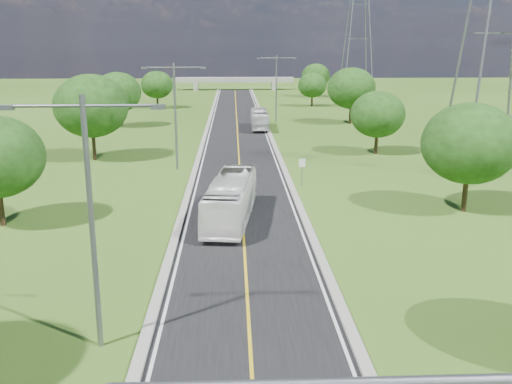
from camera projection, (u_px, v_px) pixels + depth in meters
ground at (238, 143)px, 69.56m from camera, size 260.00×260.00×0.00m
road at (238, 135)px, 75.35m from camera, size 8.00×150.00×0.06m
curb_left at (205, 134)px, 75.16m from camera, size 0.50×150.00×0.22m
curb_right at (270, 134)px, 75.50m from camera, size 0.50×150.00×0.22m
speed_limit_sign at (302, 167)px, 48.08m from camera, size 0.55×0.09×2.40m
overpass at (235, 80)px, 146.26m from camera, size 30.00×3.00×3.20m
streetlight_near_left at (90, 203)px, 21.42m from camera, size 5.90×0.25×10.00m
streetlight_mid_left at (175, 107)px, 53.32m from camera, size 5.90×0.25×10.00m
streetlight_far_right at (276, 83)px, 85.68m from camera, size 5.90×0.25×10.00m
power_tower_near at (502, 15)px, 47.54m from camera, size 9.00×6.40×28.00m
power_tower_far at (358, 32)px, 120.18m from camera, size 9.00×6.40×28.00m
tree_lc at (91, 106)px, 57.89m from camera, size 7.56×7.56×8.79m
tree_ld at (118, 92)px, 81.16m from camera, size 6.72×6.72×7.82m
tree_le at (157, 85)px, 104.61m from camera, size 5.88×5.88×6.84m
tree_rb at (470, 144)px, 39.93m from camera, size 6.72×6.72×7.82m
tree_rc at (378, 114)px, 61.31m from camera, size 5.88×5.88×6.84m
tree_rd at (351, 88)px, 84.35m from camera, size 7.14×7.14×8.30m
tree_re at (312, 85)px, 107.76m from camera, size 5.46×5.46×6.35m
tree_rf at (316, 76)px, 127.07m from camera, size 6.30×6.30×7.33m
bus_outbound at (260, 119)px, 79.99m from camera, size 2.39×9.70×2.69m
bus_inbound at (231, 199)px, 38.53m from camera, size 3.86×10.96×2.99m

